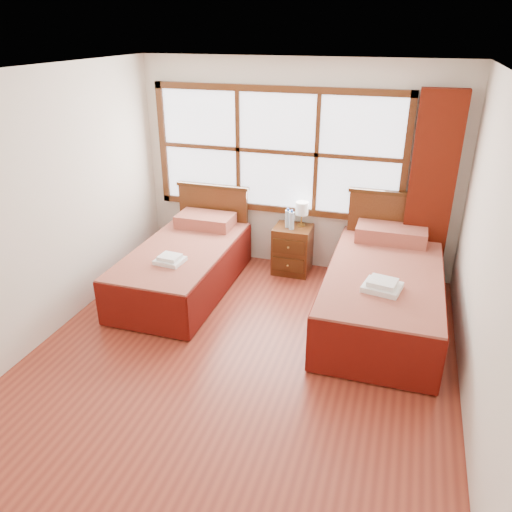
% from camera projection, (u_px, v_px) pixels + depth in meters
% --- Properties ---
extents(floor, '(4.50, 4.50, 0.00)m').
position_uv_depth(floor, '(239.00, 360.00, 4.79)').
color(floor, '#933924').
rests_on(floor, ground).
extents(ceiling, '(4.50, 4.50, 0.00)m').
position_uv_depth(ceiling, '(234.00, 73.00, 3.69)').
color(ceiling, white).
rests_on(ceiling, wall_back).
extents(wall_back, '(4.00, 0.00, 4.00)m').
position_uv_depth(wall_back, '(297.00, 168.00, 6.19)').
color(wall_back, silver).
rests_on(wall_back, floor).
extents(wall_left, '(0.00, 4.50, 4.50)m').
position_uv_depth(wall_left, '(40.00, 211.00, 4.78)').
color(wall_left, silver).
rests_on(wall_left, floor).
extents(wall_right, '(0.00, 4.50, 4.50)m').
position_uv_depth(wall_right, '(491.00, 265.00, 3.70)').
color(wall_right, silver).
rests_on(wall_right, floor).
extents(window, '(3.16, 0.06, 1.56)m').
position_uv_depth(window, '(277.00, 152.00, 6.14)').
color(window, white).
rests_on(window, wall_back).
extents(curtain, '(0.50, 0.16, 2.30)m').
position_uv_depth(curtain, '(430.00, 194.00, 5.69)').
color(curtain, '#5B1509').
rests_on(curtain, wall_back).
extents(bed_left, '(1.05, 2.07, 1.02)m').
position_uv_depth(bed_left, '(185.00, 264.00, 5.99)').
color(bed_left, '#3F230D').
rests_on(bed_left, floor).
extents(bed_right, '(1.17, 2.28, 1.15)m').
position_uv_depth(bed_right, '(383.00, 289.00, 5.35)').
color(bed_right, '#3F230D').
rests_on(bed_right, floor).
extents(nightstand, '(0.46, 0.46, 0.62)m').
position_uv_depth(nightstand, '(292.00, 250.00, 6.38)').
color(nightstand, '#512A11').
rests_on(nightstand, floor).
extents(towels_left, '(0.32, 0.28, 0.09)m').
position_uv_depth(towels_left, '(170.00, 259.00, 5.46)').
color(towels_left, white).
rests_on(towels_left, bed_left).
extents(towels_right, '(0.40, 0.36, 0.10)m').
position_uv_depth(towels_right, '(382.00, 286.00, 4.77)').
color(towels_right, white).
rests_on(towels_right, bed_right).
extents(lamp, '(0.16, 0.16, 0.31)m').
position_uv_depth(lamp, '(302.00, 209.00, 6.20)').
color(lamp, '#B98C3B').
rests_on(lamp, nightstand).
extents(bottle_near, '(0.07, 0.07, 0.25)m').
position_uv_depth(bottle_near, '(288.00, 219.00, 6.20)').
color(bottle_near, silver).
rests_on(bottle_near, nightstand).
extents(bottle_far, '(0.07, 0.07, 0.25)m').
position_uv_depth(bottle_far, '(292.00, 220.00, 6.14)').
color(bottle_far, silver).
rests_on(bottle_far, nightstand).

